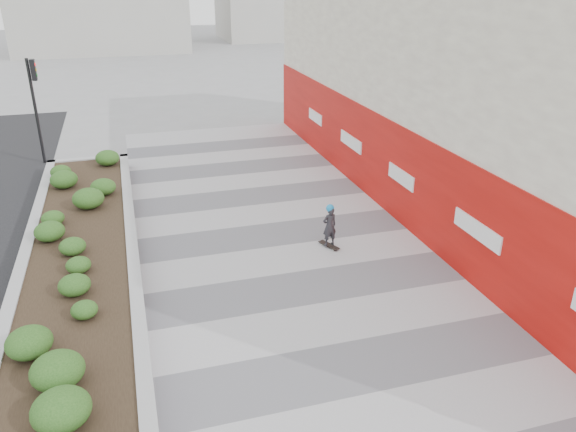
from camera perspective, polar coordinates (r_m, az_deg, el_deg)
The scene contains 7 objects.
ground at distance 10.52m, azimuth 11.40°, elevation -20.58°, with size 160.00×160.00×0.00m, color gray.
walkway at distance 12.60m, azimuth 5.09°, elevation -11.64°, with size 8.00×36.00×0.01m, color #A8A8AD.
building at distance 19.24m, azimuth 18.91°, elevation 12.58°, with size 6.04×24.08×8.00m.
planter at distance 15.22m, azimuth -20.52°, elevation -4.71°, with size 3.00×18.00×0.90m.
traffic_signal_near at distance 24.64m, azimuth -24.31°, elevation 11.08°, with size 0.33×0.28×4.20m.
manhole_cover at distance 12.76m, azimuth 7.22°, elevation -11.23°, with size 0.44×0.44×0.01m, color #595654.
skateboarder at distance 15.84m, azimuth 4.24°, elevation -0.99°, with size 0.47×0.74×1.33m.
Camera 1 is at (-3.96, -6.50, 7.26)m, focal length 35.00 mm.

